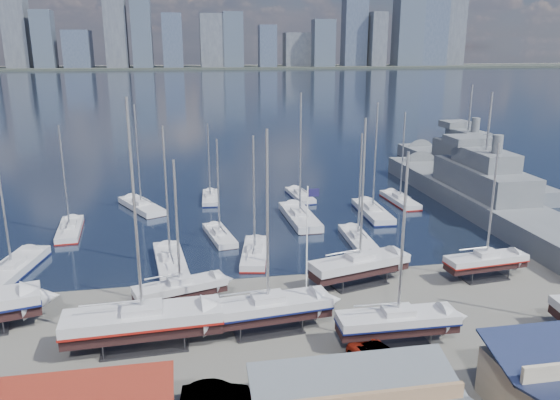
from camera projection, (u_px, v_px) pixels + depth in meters
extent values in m
plane|color=#605E59|center=(303.00, 322.00, 46.81)|extent=(1400.00, 1400.00, 0.00)
cube|color=#182337|center=(195.00, 85.00, 340.57)|extent=(1400.00, 600.00, 0.40)
cube|color=#2D332D|center=(188.00, 68.00, 586.57)|extent=(1400.00, 80.00, 2.20)
cube|color=#595E66|center=(16.00, 25.00, 545.70)|extent=(22.49, 24.47, 83.83)
cube|color=#3D4756|center=(44.00, 39.00, 547.22)|extent=(19.55, 21.83, 55.97)
cube|color=#475166|center=(78.00, 49.00, 560.96)|extent=(26.03, 30.49, 37.14)
cube|color=#595E66|center=(115.00, 23.00, 549.96)|extent=(21.60, 16.58, 87.63)
cube|color=#3D4756|center=(142.00, 34.00, 558.38)|extent=(19.42, 28.42, 67.60)
cube|color=#475166|center=(173.00, 40.00, 568.43)|extent=(20.24, 23.80, 54.09)
cube|color=#595E66|center=(212.00, 41.00, 572.30)|extent=(24.62, 19.72, 54.00)
cube|color=#3D4756|center=(233.00, 40.00, 574.08)|extent=(20.75, 17.93, 55.97)
cube|color=#475166|center=(267.00, 46.00, 580.45)|extent=(18.36, 16.25, 43.03)
cube|color=#595E66|center=(297.00, 49.00, 605.52)|extent=(28.49, 22.03, 35.69)
cube|color=#3D4756|center=(323.00, 43.00, 591.20)|extent=(23.34, 17.87, 49.11)
cube|color=#475166|center=(354.00, 31.00, 608.32)|extent=(25.35, 19.79, 75.95)
cube|color=#595E66|center=(376.00, 39.00, 608.61)|extent=(17.00, 27.45, 57.67)
cube|color=#3D4756|center=(409.00, 17.00, 608.32)|extent=(29.28, 24.05, 106.04)
cube|color=#475166|center=(431.00, 32.00, 627.02)|extent=(30.82, 28.37, 74.41)
cube|color=#595E66|center=(454.00, 31.00, 633.43)|extent=(21.74, 17.03, 77.48)
cube|color=#2D2D33|center=(145.00, 346.00, 42.90)|extent=(6.79, 3.37, 0.16)
cube|color=black|center=(144.00, 328.00, 42.47)|extent=(12.22, 3.47, 0.97)
cube|color=#B4B3B8|center=(143.00, 316.00, 42.21)|extent=(12.24, 3.98, 0.97)
cube|color=maroon|center=(143.00, 322.00, 42.33)|extent=(12.36, 4.02, 0.19)
cube|color=#B4B3B8|center=(142.00, 308.00, 42.01)|extent=(3.12, 2.18, 0.50)
cylinder|color=#B2B2B7|center=(135.00, 210.00, 39.87)|extent=(0.22, 0.22, 16.32)
cube|color=#2D2D33|center=(181.00, 307.00, 49.31)|extent=(4.95, 3.31, 0.16)
cube|color=black|center=(181.00, 292.00, 48.91)|extent=(8.47, 4.29, 0.66)
cube|color=#B4B3B8|center=(180.00, 286.00, 48.74)|extent=(8.58, 4.62, 0.66)
cube|color=#B4B3B8|center=(180.00, 280.00, 48.58)|extent=(2.38, 1.93, 0.50)
cylinder|color=#B2B2B7|center=(177.00, 223.00, 47.14)|extent=(0.22, 0.22, 11.15)
cube|color=#2D2D33|center=(268.00, 330.00, 45.28)|extent=(5.96, 3.22, 0.16)
cube|color=black|center=(268.00, 314.00, 44.87)|extent=(10.58, 3.59, 0.83)
cube|color=#B4B3B8|center=(268.00, 304.00, 44.64)|extent=(10.63, 4.02, 0.83)
cube|color=#0D1443|center=(268.00, 309.00, 44.75)|extent=(10.74, 4.06, 0.17)
cube|color=#B4B3B8|center=(268.00, 297.00, 44.46)|extent=(2.77, 2.02, 0.50)
cylinder|color=#B2B2B7|center=(267.00, 218.00, 42.64)|extent=(0.22, 0.22, 14.01)
cube|color=#2D2D33|center=(359.00, 284.00, 54.24)|extent=(6.06, 3.91, 0.16)
cube|color=black|center=(359.00, 269.00, 53.82)|extent=(10.44, 4.96, 0.81)
cube|color=#B4B3B8|center=(360.00, 262.00, 53.60)|extent=(10.55, 5.37, 0.81)
cube|color=#B4B3B8|center=(360.00, 255.00, 53.42)|extent=(2.89, 2.30, 0.50)
cylinder|color=#B2B2B7|center=(363.00, 190.00, 51.64)|extent=(0.22, 0.22, 13.71)
cube|color=#2D2D33|center=(396.00, 343.00, 43.28)|extent=(5.26, 2.47, 0.16)
cube|color=black|center=(397.00, 326.00, 42.87)|extent=(9.53, 2.40, 0.76)
cube|color=#B4B3B8|center=(398.00, 318.00, 42.66)|extent=(9.54, 2.80, 0.76)
cube|color=#0D1443|center=(397.00, 322.00, 42.76)|extent=(9.63, 2.83, 0.15)
cube|color=#B4B3B8|center=(398.00, 310.00, 42.49)|extent=(2.40, 1.63, 0.50)
cylinder|color=#B2B2B7|center=(403.00, 236.00, 40.83)|extent=(0.22, 0.22, 12.83)
cube|color=#2D2D33|center=(484.00, 278.00, 55.52)|extent=(4.86, 2.61, 0.16)
cube|color=black|center=(485.00, 265.00, 55.12)|extent=(8.64, 2.88, 0.68)
cube|color=#B4B3B8|center=(486.00, 258.00, 54.94)|extent=(8.68, 3.24, 0.68)
cube|color=maroon|center=(486.00, 261.00, 55.02)|extent=(8.77, 3.27, 0.14)
cube|color=#B4B3B8|center=(487.00, 253.00, 54.78)|extent=(2.26, 1.64, 0.50)
cylinder|color=#B2B2B7|center=(493.00, 201.00, 53.30)|extent=(0.22, 0.22, 11.45)
cube|color=black|center=(13.00, 277.00, 56.72)|extent=(4.91, 11.78, 0.92)
cube|color=#B4B3B8|center=(12.00, 269.00, 56.47)|extent=(5.39, 11.87, 0.92)
cube|color=#0D1443|center=(13.00, 273.00, 56.59)|extent=(5.44, 11.99, 0.18)
cube|color=#B4B3B8|center=(11.00, 263.00, 56.28)|extent=(2.45, 3.19, 0.50)
cylinder|color=#B2B2B7|center=(1.00, 193.00, 54.26)|extent=(0.22, 0.22, 15.48)
cube|color=black|center=(71.00, 235.00, 69.31)|extent=(3.02, 9.65, 0.76)
cube|color=#B4B3B8|center=(70.00, 229.00, 69.10)|extent=(3.42, 9.68, 0.76)
cube|color=maroon|center=(70.00, 232.00, 69.20)|extent=(3.45, 9.78, 0.15)
cube|color=#B4B3B8|center=(69.00, 224.00, 68.93)|extent=(1.78, 2.50, 0.50)
cylinder|color=#B2B2B7|center=(64.00, 177.00, 67.26)|extent=(0.22, 0.22, 12.82)
cube|color=black|center=(142.00, 211.00, 79.29)|extent=(6.96, 10.54, 0.84)
cube|color=#B4B3B8|center=(141.00, 206.00, 79.06)|extent=(7.35, 10.73, 0.84)
cube|color=#B4B3B8|center=(141.00, 201.00, 78.88)|extent=(2.76, 3.15, 0.50)
cylinder|color=#B2B2B7|center=(138.00, 155.00, 77.02)|extent=(0.22, 0.22, 14.21)
cube|color=black|center=(171.00, 268.00, 58.88)|extent=(3.63, 10.71, 0.84)
cube|color=#B4B3B8|center=(170.00, 261.00, 58.65)|extent=(4.07, 10.76, 0.84)
cube|color=#0D1443|center=(171.00, 264.00, 58.75)|extent=(4.11, 10.87, 0.17)
cube|color=#B4B3B8|center=(170.00, 255.00, 58.47)|extent=(2.04, 2.80, 0.50)
cylinder|color=#B2B2B7|center=(166.00, 194.00, 56.62)|extent=(0.22, 0.22, 14.18)
cube|color=black|center=(220.00, 240.00, 67.21)|extent=(3.51, 8.81, 0.69)
cube|color=#B4B3B8|center=(220.00, 235.00, 67.02)|extent=(3.86, 8.87, 0.69)
cube|color=#B4B3B8|center=(220.00, 231.00, 66.86)|extent=(1.79, 2.36, 0.50)
cylinder|color=#B2B2B7|center=(218.00, 187.00, 65.36)|extent=(0.22, 0.22, 11.58)
cube|color=black|center=(210.00, 202.00, 83.98)|extent=(2.44, 8.29, 0.66)
cube|color=#B4B3B8|center=(210.00, 198.00, 83.80)|extent=(2.78, 8.32, 0.66)
cube|color=#0D1443|center=(210.00, 199.00, 83.88)|extent=(2.81, 8.40, 0.13)
cube|color=#B4B3B8|center=(210.00, 194.00, 83.64)|extent=(1.50, 2.13, 0.50)
cylinder|color=#B2B2B7|center=(209.00, 160.00, 82.21)|extent=(0.22, 0.22, 11.06)
cube|color=black|center=(255.00, 259.00, 61.35)|extent=(4.02, 9.78, 0.76)
cube|color=#B4B3B8|center=(255.00, 253.00, 61.14)|extent=(4.42, 9.85, 0.76)
cube|color=maroon|center=(255.00, 256.00, 61.24)|extent=(4.46, 9.95, 0.15)
cube|color=#B4B3B8|center=(255.00, 248.00, 60.97)|extent=(2.02, 2.64, 0.50)
cylinder|color=#B2B2B7|center=(254.00, 194.00, 59.30)|extent=(0.22, 0.22, 12.85)
cube|color=black|center=(300.00, 223.00, 74.13)|extent=(3.24, 12.01, 0.95)
cube|color=#B4B3B8|center=(300.00, 216.00, 73.88)|extent=(3.74, 12.02, 0.95)
cube|color=#B4B3B8|center=(300.00, 211.00, 73.68)|extent=(2.10, 3.05, 0.50)
cylinder|color=#B2B2B7|center=(300.00, 155.00, 71.57)|extent=(0.22, 0.22, 16.09)
cube|color=black|center=(300.00, 199.00, 85.24)|extent=(2.88, 8.78, 0.69)
cube|color=#B4B3B8|center=(300.00, 195.00, 85.05)|extent=(3.24, 8.82, 0.69)
cube|color=#0D1443|center=(300.00, 197.00, 85.14)|extent=(3.27, 8.91, 0.14)
cube|color=#B4B3B8|center=(300.00, 192.00, 84.89)|extent=(1.65, 2.29, 0.50)
cylinder|color=#B2B2B7|center=(300.00, 156.00, 83.38)|extent=(0.22, 0.22, 11.64)
cube|color=black|center=(358.00, 244.00, 65.93)|extent=(2.45, 9.24, 0.73)
cube|color=#B4B3B8|center=(358.00, 239.00, 65.74)|extent=(2.83, 9.25, 0.73)
cube|color=#B4B3B8|center=(358.00, 234.00, 65.57)|extent=(1.61, 2.34, 0.50)
cylinder|color=#B2B2B7|center=(360.00, 186.00, 63.96)|extent=(0.22, 0.22, 12.39)
cube|color=black|center=(372.00, 217.00, 76.66)|extent=(2.88, 10.95, 0.87)
cube|color=#B4B3B8|center=(373.00, 211.00, 76.42)|extent=(3.34, 10.96, 0.87)
cube|color=#0D1443|center=(373.00, 214.00, 76.53)|extent=(3.37, 11.07, 0.17)
cube|color=#B4B3B8|center=(373.00, 207.00, 76.24)|extent=(1.90, 2.77, 0.50)
cylinder|color=#B2B2B7|center=(375.00, 157.00, 74.31)|extent=(0.22, 0.22, 14.70)
cube|color=black|center=(400.00, 205.00, 82.61)|extent=(2.68, 9.58, 0.76)
cube|color=#B4B3B8|center=(400.00, 200.00, 82.41)|extent=(3.07, 9.59, 0.76)
cube|color=maroon|center=(400.00, 202.00, 82.50)|extent=(3.10, 9.69, 0.15)
cube|color=#B4B3B8|center=(400.00, 196.00, 82.24)|extent=(1.70, 2.44, 0.50)
cylinder|color=#B2B2B7|center=(403.00, 156.00, 80.57)|extent=(0.22, 0.22, 12.81)
cube|color=#5B5F65|center=(480.00, 207.00, 78.76)|extent=(8.54, 52.00, 4.68)
cube|color=#5B5F65|center=(483.00, 179.00, 77.64)|extent=(6.73, 18.22, 3.60)
cube|color=#5B5F65|center=(485.00, 158.00, 76.83)|extent=(5.03, 10.41, 2.40)
cube|color=#5B5F65|center=(468.00, 140.00, 81.29)|extent=(5.84, 5.22, 1.20)
cylinder|color=#B2B2B7|center=(489.00, 121.00, 75.42)|extent=(0.30, 0.30, 8.00)
cube|color=#5B5F65|center=(464.00, 174.00, 99.70)|extent=(8.57, 43.63, 3.91)
cube|color=#5B5F65|center=(466.00, 153.00, 98.69)|extent=(6.12, 15.39, 3.60)
cube|color=#5B5F65|center=(468.00, 137.00, 97.87)|extent=(4.49, 8.83, 2.40)
cube|color=#5B5F65|center=(456.00, 124.00, 101.50)|extent=(5.02, 4.52, 1.20)
cylinder|color=#B2B2B7|center=(470.00, 108.00, 96.47)|extent=(0.30, 0.30, 8.00)
imported|color=gray|center=(262.00, 394.00, 36.00)|extent=(2.06, 4.07, 1.33)
imported|color=gray|center=(216.00, 395.00, 35.76)|extent=(4.72, 2.06, 1.51)
imported|color=gray|center=(383.00, 360.00, 39.64)|extent=(4.69, 6.47, 1.64)
imported|color=gray|center=(446.00, 389.00, 36.42)|extent=(2.66, 5.14, 1.42)
cylinder|color=white|center=(307.00, 252.00, 46.55)|extent=(0.12, 0.12, 11.70)
cube|color=#171440|center=(313.00, 193.00, 45.21)|extent=(0.98, 0.05, 0.68)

